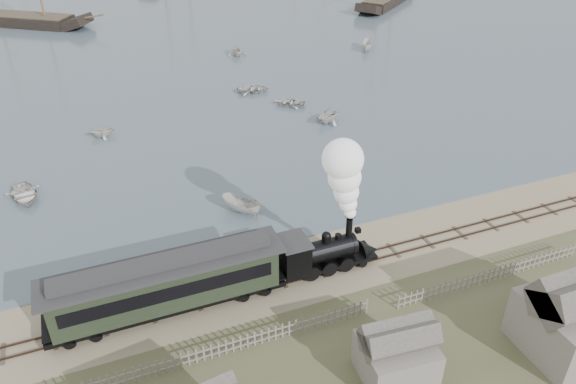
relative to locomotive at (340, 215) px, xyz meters
name	(u,v)px	position (x,y,z in m)	size (l,w,h in m)	color
ground	(285,260)	(-3.28, 2.00, -4.42)	(600.00, 600.00, 0.00)	tan
rail_track	(296,276)	(-3.28, 0.00, -4.38)	(120.00, 1.80, 0.16)	#38271E
picket_fence_west	(227,354)	(-9.78, -5.00, -4.42)	(19.00, 0.10, 1.20)	slate
picket_fence_east	(490,281)	(9.22, -5.50, -4.42)	(15.00, 0.10, 1.20)	slate
shed_mid	(394,374)	(-1.28, -10.00, -4.42)	(4.00, 3.50, 3.60)	slate
shed_right	(567,345)	(9.72, -12.00, -4.42)	(6.00, 5.00, 5.10)	slate
locomotive	(340,215)	(0.00, 0.00, 0.00)	(7.70, 2.87, 9.59)	black
passenger_coach	(166,283)	(-12.18, 0.00, -2.08)	(15.36, 2.96, 3.73)	black
beached_dinghy	(126,291)	(-14.61, 2.48, -4.00)	(4.10, 2.92, 0.85)	beige
rowboat_0	(24,195)	(-20.94, 17.96, -3.92)	(4.23, 3.02, 0.88)	beige
rowboat_1	(101,130)	(-13.46, 27.95, -3.67)	(2.63, 2.27, 1.39)	beige
rowboat_2	(241,206)	(-4.38, 9.03, -3.66)	(3.64, 1.37, 1.40)	beige
rowboat_3	(253,89)	(5.12, 33.70, -3.96)	(3.91, 2.79, 0.81)	beige
rowboat_4	(328,115)	(9.84, 22.42, -3.48)	(3.37, 2.90, 1.77)	beige
rowboat_5	(367,45)	(25.88, 43.01, -3.65)	(3.68, 1.38, 1.42)	beige
rowboat_7	(236,50)	(7.33, 47.77, -3.53)	(3.17, 2.73, 1.67)	beige
rowboat_8	(289,102)	(7.66, 28.27, -3.99)	(3.61, 2.58, 0.75)	beige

